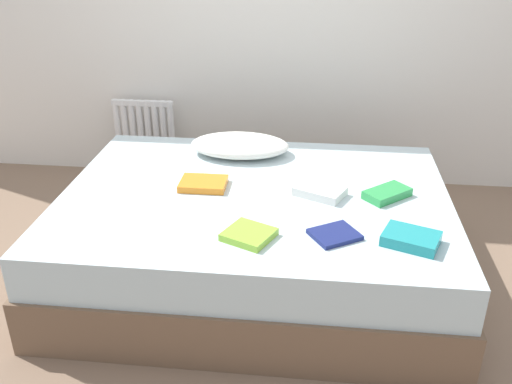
% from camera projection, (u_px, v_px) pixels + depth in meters
% --- Properties ---
extents(ground_plane, '(8.00, 8.00, 0.00)m').
position_uv_depth(ground_plane, '(255.00, 274.00, 3.10)').
color(ground_plane, '#7F6651').
extents(bed, '(2.00, 1.50, 0.50)m').
position_uv_depth(bed, '(255.00, 236.00, 2.99)').
color(bed, brown).
rests_on(bed, ground).
extents(radiator, '(0.44, 0.04, 0.48)m').
position_uv_depth(radiator, '(145.00, 132.00, 4.10)').
color(radiator, white).
rests_on(radiator, ground).
extents(pillow, '(0.58, 0.35, 0.11)m').
position_uv_depth(pillow, '(240.00, 145.00, 3.31)').
color(pillow, white).
rests_on(pillow, bed).
extents(textbook_orange, '(0.24, 0.18, 0.04)m').
position_uv_depth(textbook_orange, '(203.00, 184.00, 2.93)').
color(textbook_orange, orange).
rests_on(textbook_orange, bed).
extents(textbook_lime, '(0.26, 0.25, 0.03)m').
position_uv_depth(textbook_lime, '(249.00, 235.00, 2.47)').
color(textbook_lime, '#8CC638').
rests_on(textbook_lime, bed).
extents(textbook_green, '(0.26, 0.25, 0.04)m').
position_uv_depth(textbook_green, '(387.00, 194.00, 2.82)').
color(textbook_green, green).
rests_on(textbook_green, bed).
extents(textbook_navy, '(0.25, 0.25, 0.02)m').
position_uv_depth(textbook_navy, '(335.00, 234.00, 2.48)').
color(textbook_navy, navy).
rests_on(textbook_navy, bed).
extents(textbook_white, '(0.28, 0.24, 0.04)m').
position_uv_depth(textbook_white, '(320.00, 191.00, 2.84)').
color(textbook_white, white).
rests_on(textbook_white, bed).
extents(textbook_teal, '(0.28, 0.24, 0.05)m').
position_uv_depth(textbook_teal, '(411.00, 239.00, 2.42)').
color(textbook_teal, teal).
rests_on(textbook_teal, bed).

